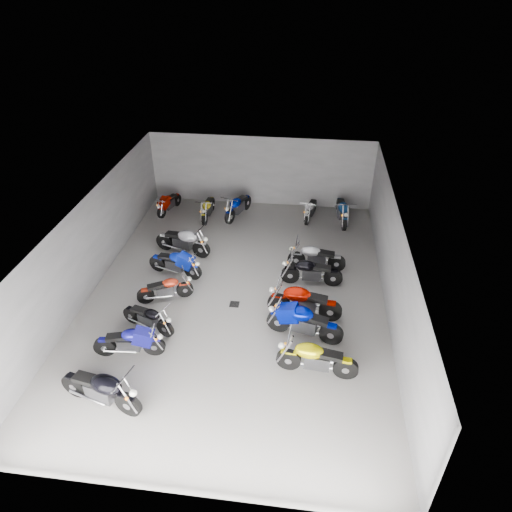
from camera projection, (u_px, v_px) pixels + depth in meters
The scene contains 22 objects.
ground at pixel (237, 295), 15.67m from camera, with size 14.00×14.00×0.00m, color gray.
wall_back at pixel (261, 171), 20.57m from camera, with size 10.00×0.10×3.20m, color gray.
wall_left at pixel (89, 246), 15.30m from camera, with size 0.10×14.00×3.20m, color gray.
wall_right at pixel (393, 267), 14.27m from camera, with size 0.10×14.00×3.20m, color gray.
ceiling at pixel (234, 212), 13.89m from camera, with size 10.00×14.00×0.04m, color black.
drain_grate at pixel (234, 304), 15.25m from camera, with size 0.32×0.32×0.01m, color black.
motorcycle_left_a at pixel (101, 389), 11.56m from camera, with size 2.36×0.76×1.05m.
motorcycle_left_b at pixel (130, 342), 13.08m from camera, with size 2.07×0.49×0.91m.
motorcycle_left_c at pixel (148, 318), 14.00m from camera, with size 1.82×0.80×0.84m.
motorcycle_left_d at pixel (166, 289), 15.23m from camera, with size 1.79×0.83×0.83m.
motorcycle_left_e at pixel (176, 263), 16.39m from camera, with size 2.07×0.66×0.92m.
motorcycle_left_f at pixel (183, 241), 17.57m from camera, with size 2.26×0.71×1.01m.
motorcycle_right_b at pixel (316, 359), 12.47m from camera, with size 2.28×0.50×1.00m.
motorcycle_right_c at pixel (304, 322), 13.67m from camera, with size 2.35×0.69×1.04m.
motorcycle_right_d at pixel (304, 302), 14.46m from camera, with size 2.40×0.53×1.05m.
motorcycle_right_e at pixel (311, 272), 15.93m from camera, with size 2.16×0.42×0.95m.
motorcycle_right_f at pixel (316, 257), 16.71m from camera, with size 2.13×0.43×0.94m.
motorcycle_back_a at pixel (169, 203), 20.50m from camera, with size 0.62×1.81×0.81m.
motorcycle_back_b at pixel (208, 208), 20.03m from camera, with size 0.39×1.97×0.87m.
motorcycle_back_c at pixel (238, 206), 20.09m from camera, with size 0.88×2.07×0.95m.
motorcycle_back_e at pixel (311, 209), 20.00m from camera, with size 0.53×1.83×0.81m.
motorcycle_back_f at pixel (342, 211), 19.69m from camera, with size 0.50×2.21×0.97m.
Camera 1 is at (2.19, -12.13, 9.79)m, focal length 32.00 mm.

